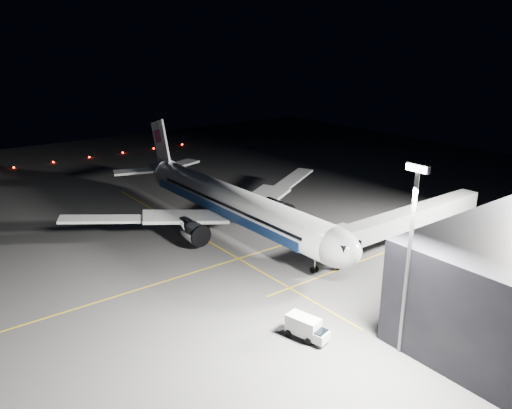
{
  "coord_description": "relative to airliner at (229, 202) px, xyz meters",
  "views": [
    {
      "loc": [
        67.4,
        -46.15,
        31.82
      ],
      "look_at": [
        4.97,
        1.21,
        6.0
      ],
      "focal_mm": 35.0,
      "sensor_mm": 36.0,
      "label": 1
    }
  ],
  "objects": [
    {
      "name": "service_truck",
      "position": [
        33.21,
        -12.29,
        -3.82
      ],
      "size": [
        5.24,
        3.09,
        2.52
      ],
      "rotation": [
        0.0,
        0.0,
        0.24
      ],
      "color": "silver",
      "rests_on": "ground"
    },
    {
      "name": "jet_bridge",
      "position": [
        23.08,
        18.06,
        -0.58
      ],
      "size": [
        3.6,
        34.4,
        6.3
      ],
      "color": "#B2B2B7",
      "rests_on": "ground"
    },
    {
      "name": "safety_cone_a",
      "position": [
        -6.54,
        14.0,
        -4.84
      ],
      "size": [
        0.43,
        0.43,
        0.65
      ],
      "primitive_type": "cone",
      "color": "#E14609",
      "rests_on": "ground"
    },
    {
      "name": "safety_cone_c",
      "position": [
        5.88,
        14.0,
        -4.87
      ],
      "size": [
        0.39,
        0.39,
        0.58
      ],
      "primitive_type": "cone",
      "color": "#E14609",
      "rests_on": "ground"
    },
    {
      "name": "floodlight_mast_south",
      "position": [
        41.08,
        -6.01,
        7.21
      ],
      "size": [
        2.4,
        0.67,
        20.7
      ],
      "color": "#59595E",
      "rests_on": "ground"
    },
    {
      "name": "guide_line_main",
      "position": [
        11.08,
        0.0,
        -5.16
      ],
      "size": [
        0.25,
        80.0,
        0.01
      ],
      "primitive_type": "cube",
      "color": "gold",
      "rests_on": "ground"
    },
    {
      "name": "airliner",
      "position": [
        0.0,
        0.0,
        0.0
      ],
      "size": [
        61.48,
        54.22,
        16.64
      ],
      "color": "silver",
      "rests_on": "ground"
    },
    {
      "name": "baggage_tug",
      "position": [
        -1.63,
        11.02,
        -4.4
      ],
      "size": [
        2.73,
        2.45,
        1.65
      ],
      "rotation": [
        0.0,
        0.0,
        0.34
      ],
      "color": "black",
      "rests_on": "ground"
    },
    {
      "name": "safety_cone_b",
      "position": [
        0.81,
        14.0,
        -4.85
      ],
      "size": [
        0.42,
        0.42,
        0.63
      ],
      "primitive_type": "cone",
      "color": "#E14609",
      "rests_on": "ground"
    },
    {
      "name": "guide_line_side",
      "position": [
        23.08,
        10.0,
        -5.16
      ],
      "size": [
        0.25,
        40.0,
        0.01
      ],
      "primitive_type": "cube",
      "color": "gold",
      "rests_on": "ground"
    },
    {
      "name": "ground",
      "position": [
        1.08,
        0.0,
        -5.16
      ],
      "size": [
        200.0,
        200.0,
        0.0
      ],
      "primitive_type": "plane",
      "color": "#4C4C4F",
      "rests_on": "ground"
    },
    {
      "name": "guide_line_cross",
      "position": [
        1.08,
        -6.0,
        -5.16
      ],
      "size": [
        70.0,
        0.25,
        0.01
      ],
      "primitive_type": "cube",
      "color": "gold",
      "rests_on": "ground"
    },
    {
      "name": "taxiway_lights",
      "position": [
        -70.92,
        0.0,
        -4.94
      ],
      "size": [
        0.44,
        60.44,
        0.44
      ],
      "color": "#FF140A",
      "rests_on": "ground"
    }
  ]
}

